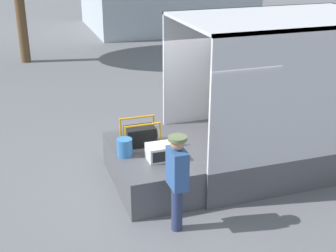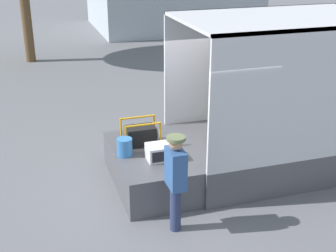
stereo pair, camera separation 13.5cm
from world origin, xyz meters
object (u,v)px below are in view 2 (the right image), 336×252
(microwave, at_px, (160,152))
(orange_bucket, at_px, (125,147))
(worker_person, at_px, (176,175))
(portable_generator, at_px, (142,135))

(microwave, bearing_deg, orange_bucket, 148.60)
(orange_bucket, bearing_deg, worker_person, -73.24)
(orange_bucket, distance_m, worker_person, 1.63)
(portable_generator, bearing_deg, microwave, -78.73)
(portable_generator, bearing_deg, worker_person, -88.71)
(microwave, distance_m, worker_person, 1.22)
(microwave, xyz_separation_m, orange_bucket, (-0.57, 0.35, 0.03))
(microwave, xyz_separation_m, portable_generator, (-0.15, 0.74, 0.05))
(worker_person, bearing_deg, orange_bucket, 106.76)
(portable_generator, height_order, orange_bucket, portable_generator)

